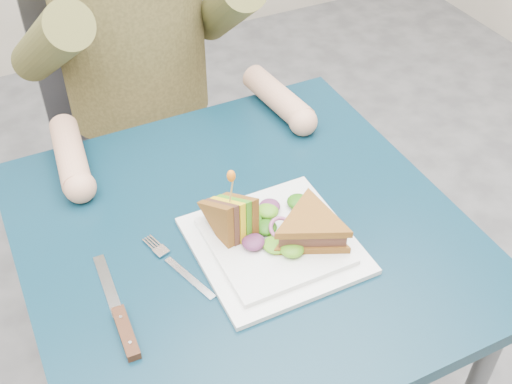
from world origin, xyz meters
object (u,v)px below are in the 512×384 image
plate (274,244)px  sandwich_flat (311,228)px  sandwich_upright (233,218)px  fork (179,268)px  table (244,260)px  knife (122,323)px  chair (134,114)px

plate → sandwich_flat: 0.07m
sandwich_upright → fork: 0.12m
fork → table: bearing=15.2°
table → plate: (0.03, -0.06, 0.09)m
fork → knife: (-0.12, -0.07, 0.00)m
plate → sandwich_upright: sandwich_upright is taller
plate → fork: plate is taller
sandwich_flat → table: bearing=134.5°
sandwich_flat → fork: size_ratio=1.10×
fork → knife: bearing=-150.0°
table → sandwich_upright: size_ratio=5.89×
fork → knife: size_ratio=0.79×
plate → sandwich_flat: size_ratio=1.35×
fork → sandwich_upright: bearing=10.9°
table → fork: bearing=-164.8°
chair → fork: (-0.13, -0.73, 0.19)m
chair → sandwich_upright: 0.75m
chair → plate: chair is taller
table → fork: (-0.13, -0.04, 0.08)m
sandwich_flat → sandwich_upright: bearing=147.7°
chair → knife: bearing=-107.5°
knife → fork: bearing=30.0°
table → fork: fork is taller
chair → knife: (-0.25, -0.80, 0.20)m
plate → fork: bearing=171.5°
chair → table: bearing=-90.0°
table → sandwich_flat: sandwich_flat is taller
sandwich_flat → knife: bearing=-176.9°
plate → sandwich_flat: bearing=-24.4°
chair → sandwich_upright: bearing=-92.2°
table → sandwich_upright: bearing=-149.6°
chair → fork: bearing=-100.4°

